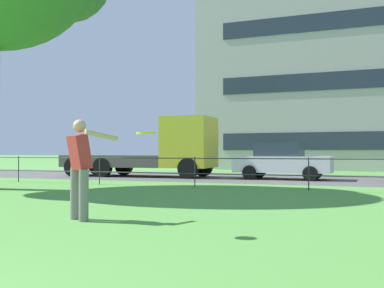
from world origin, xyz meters
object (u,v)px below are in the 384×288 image
(car_white_far_left, at_px, (282,161))
(flatbed_truck_far_right, at_px, (160,151))
(person_thrower, at_px, (80,166))
(frisbee, at_px, (146,133))

(car_white_far_left, bearing_deg, flatbed_truck_far_right, -179.04)
(car_white_far_left, bearing_deg, person_thrower, -95.58)
(frisbee, bearing_deg, person_thrower, 155.83)
(flatbed_truck_far_right, height_order, car_white_far_left, flatbed_truck_far_right)
(frisbee, relative_size, car_white_far_left, 0.09)
(frisbee, height_order, car_white_far_left, car_white_far_left)
(person_thrower, distance_m, frisbee, 1.83)
(person_thrower, relative_size, car_white_far_left, 0.42)
(person_thrower, distance_m, flatbed_truck_far_right, 13.41)
(frisbee, xyz_separation_m, flatbed_truck_far_right, (-6.04, 13.37, -0.20))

